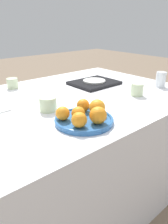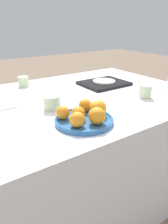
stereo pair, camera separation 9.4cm
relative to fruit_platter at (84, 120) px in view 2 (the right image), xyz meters
name	(u,v)px [view 2 (the right image)]	position (x,y,z in m)	size (l,w,h in m)	color
ground_plane	(79,189)	(0.18, 0.32, -0.71)	(12.00, 12.00, 0.00)	#7A6651
table	(79,147)	(0.18, 0.32, -0.36)	(1.43, 1.03, 0.70)	white
fruit_platter	(84,120)	(0.00, 0.00, 0.00)	(0.26, 0.26, 0.02)	#336BAD
orange_0	(78,113)	(-0.02, 0.01, 0.03)	(0.06, 0.06, 0.06)	orange
orange_1	(63,112)	(-0.07, 0.05, 0.03)	(0.06, 0.06, 0.06)	orange
orange_2	(97,116)	(0.02, -0.07, 0.04)	(0.07, 0.07, 0.07)	orange
orange_3	(85,105)	(0.06, 0.07, 0.03)	(0.06, 0.06, 0.06)	orange
orange_4	(98,108)	(0.08, 0.00, 0.04)	(0.07, 0.07, 0.07)	orange
orange_5	(77,120)	(-0.06, -0.05, 0.04)	(0.06, 0.06, 0.06)	orange
serving_tray	(104,83)	(0.46, 0.43, 0.00)	(0.31, 0.25, 0.02)	black
side_plate	(104,81)	(0.46, 0.43, 0.01)	(0.16, 0.16, 0.01)	silver
cup_0	(52,103)	(-0.04, 0.22, 0.02)	(0.09, 0.09, 0.07)	beige
cup_1	(23,81)	(-0.01, 0.71, 0.02)	(0.07, 0.07, 0.07)	beige
cup_2	(145,91)	(0.48, 0.08, 0.02)	(0.07, 0.07, 0.07)	beige
napkin	(0,106)	(-0.25, 0.41, -0.01)	(0.13, 0.14, 0.01)	white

